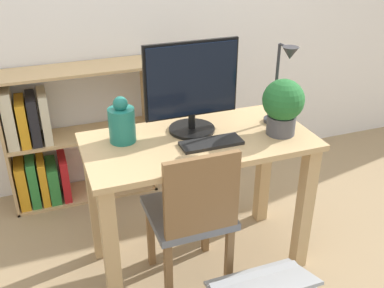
% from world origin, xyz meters
% --- Properties ---
extents(ground_plane, '(10.00, 10.00, 0.00)m').
position_xyz_m(ground_plane, '(0.00, 0.00, 0.00)').
color(ground_plane, '#997F5B').
extents(desk, '(1.14, 0.57, 0.77)m').
position_xyz_m(desk, '(0.00, 0.00, 0.59)').
color(desk, tan).
rests_on(desk, ground_plane).
extents(monitor, '(0.48, 0.24, 0.46)m').
position_xyz_m(monitor, '(0.00, 0.10, 1.02)').
color(monitor, black).
rests_on(monitor, desk).
extents(keyboard, '(0.30, 0.11, 0.02)m').
position_xyz_m(keyboard, '(0.04, -0.08, 0.78)').
color(keyboard, black).
rests_on(keyboard, desk).
extents(vase, '(0.13, 0.13, 0.23)m').
position_xyz_m(vase, '(-0.36, 0.11, 0.87)').
color(vase, '#1E7266').
rests_on(vase, desk).
extents(desk_lamp, '(0.10, 0.19, 0.43)m').
position_xyz_m(desk_lamp, '(0.45, -0.00, 1.04)').
color(desk_lamp, '#2D2D33').
rests_on(desk_lamp, desk).
extents(potted_plant, '(0.21, 0.21, 0.29)m').
position_xyz_m(potted_plant, '(0.41, -0.08, 0.93)').
color(potted_plant, '#4C4C51').
rests_on(potted_plant, desk).
extents(chair, '(0.40, 0.40, 0.84)m').
position_xyz_m(chair, '(-0.10, -0.17, 0.46)').
color(chair, slate).
rests_on(chair, ground_plane).
extents(bookshelf, '(0.95, 0.28, 0.92)m').
position_xyz_m(bookshelf, '(-0.68, 0.91, 0.41)').
color(bookshelf, tan).
rests_on(bookshelf, ground_plane).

